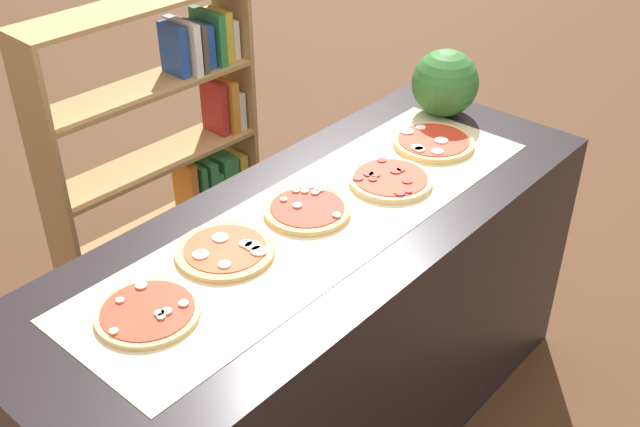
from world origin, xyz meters
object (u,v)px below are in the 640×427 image
Objects in this scene: pizza_mozzarella_1 at (225,251)px; pizza_mozzarella_4 at (433,142)px; pizza_pepperoni_3 at (390,180)px; pizza_mushroom_0 at (148,312)px; watermelon at (445,83)px; pizza_mushroom_2 at (307,209)px; bookshelf at (182,152)px.

pizza_mozzarella_4 is (0.91, -0.07, 0.00)m from pizza_mozzarella_1.
pizza_mozzarella_1 is 1.04× the size of pizza_pepperoni_3.
pizza_mushroom_0 is 1.45m from watermelon.
pizza_mushroom_2 is at bearing -5.89° from pizza_mozzarella_1.
pizza_mozzarella_1 is 0.21× the size of bookshelf.
watermelon is at bearing 2.26° from pizza_mozzarella_1.
bookshelf is (-0.51, 0.94, -0.42)m from watermelon.
pizza_mozzarella_4 reaches higher than pizza_mushroom_2.
pizza_mushroom_2 is 1.06× the size of watermelon.
pizza_pepperoni_3 is at bearing -15.54° from pizza_mushroom_2.
pizza_mozzarella_1 is at bearing 174.11° from pizza_mushroom_2.
pizza_mozzarella_1 is at bearing 175.39° from pizza_mozzarella_4.
pizza_mozzarella_1 is (0.30, 0.05, 0.00)m from pizza_mushroom_0.
watermelon is at bearing 5.19° from pizza_mushroom_2.
pizza_mozzarella_1 is 0.62m from pizza_pepperoni_3.
pizza_mushroom_0 is at bearing -176.40° from watermelon.
pizza_pepperoni_3 is at bearing -163.40° from watermelon.
pizza_mushroom_2 is at bearing 164.46° from pizza_pepperoni_3.
watermelon reaches higher than pizza_mushroom_2.
pizza_mozzarella_4 is 1.13m from bookshelf.
pizza_mushroom_2 is at bearing -108.10° from bookshelf.
pizza_mushroom_0 is 0.99× the size of pizza_pepperoni_3.
pizza_mozzarella_1 is 1.21m from bookshelf.
pizza_mushroom_0 is at bearing -178.61° from pizza_mushroom_2.
pizza_pepperoni_3 is 0.95× the size of pizza_mozzarella_4.
watermelon is (0.84, 0.08, 0.11)m from pizza_mushroom_2.
bookshelf is at bearing 71.90° from pizza_mushroom_2.
pizza_mushroom_2 is 0.93× the size of pizza_mozzarella_4.
watermelon reaches higher than pizza_mozzarella_1.
pizza_mushroom_2 is at bearing 176.03° from pizza_mozzarella_4.
pizza_pepperoni_3 is 1.08× the size of watermelon.
pizza_mushroom_0 is 0.31m from pizza_mozzarella_1.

